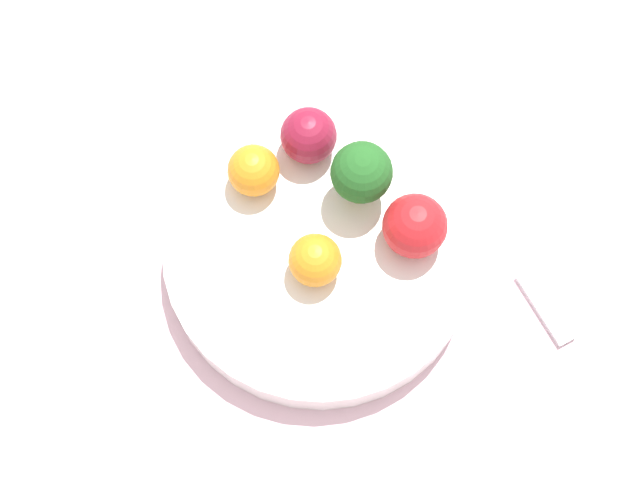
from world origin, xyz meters
name	(u,v)px	position (x,y,z in m)	size (l,w,h in m)	color
ground_plane	(320,267)	(0.00, 0.00, 0.00)	(6.00, 6.00, 0.00)	gray
table_surface	(320,263)	(0.00, 0.00, 0.01)	(1.20, 1.20, 0.02)	silver
bowl	(320,252)	(0.00, 0.00, 0.04)	(0.26, 0.26, 0.04)	white
broccoli	(361,173)	(0.05, -0.02, 0.10)	(0.05, 0.05, 0.07)	#8CB76B
apple_red	(309,136)	(0.09, 0.03, 0.08)	(0.05, 0.05, 0.05)	maroon
apple_green	(415,226)	(0.02, -0.07, 0.08)	(0.05, 0.05, 0.05)	red
orange_front	(310,259)	(-0.02, 0.00, 0.08)	(0.04, 0.04, 0.04)	orange
orange_back	(254,171)	(0.05, 0.06, 0.08)	(0.04, 0.04, 0.04)	orange
spoon	(545,308)	(-0.01, -0.20, 0.02)	(0.06, 0.05, 0.01)	silver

